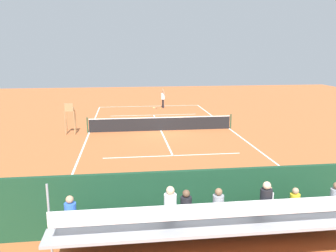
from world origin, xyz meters
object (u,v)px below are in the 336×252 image
Objects in this scene: bleacher_stand at (221,221)px; tennis_player at (163,98)px; tennis_racket at (154,108)px; tennis_net at (161,124)px; umpire_chair at (70,115)px; equipment_bag at (200,215)px; courtside_bench at (259,200)px; tennis_ball_near at (161,109)px.

tennis_player is (-1.20, -25.16, 0.05)m from bleacher_stand.
tennis_racket is at bearing -4.14° from tennis_player.
tennis_racket is at bearing -92.33° from tennis_net.
bleacher_stand is at bearing 112.50° from umpire_chair.
bleacher_stand is 16.33m from umpire_chair.
tennis_racket is (-0.49, -23.25, -0.16)m from equipment_bag.
umpire_chair is 3.97× the size of tennis_racket.
courtside_bench is at bearing -176.45° from equipment_bag.
umpire_chair is 2.38× the size of equipment_bag.
tennis_racket is (-0.35, -25.22, -0.95)m from bleacher_stand.
bleacher_stand reaches higher than umpire_chair.
courtside_bench is 2.11m from equipment_bag.
tennis_ball_near is at bearing 64.21° from tennis_player.
tennis_racket is at bearing -86.10° from courtside_bench.
equipment_bag is (-6.11, 13.12, -1.13)m from umpire_chair.
courtside_bench is 27.27× the size of tennis_ball_near.
equipment_bag is (2.07, 0.13, -0.38)m from courtside_bench.
tennis_player is (-1.34, -23.19, 0.84)m from equipment_bag.
tennis_player reaches higher than tennis_net.
bleacher_stand reaches higher than tennis_racket.
tennis_racket is (-6.60, -10.13, -1.30)m from umpire_chair.
courtside_bench is 23.08m from tennis_player.
equipment_bag is 0.47× the size of tennis_player.
tennis_net is at bearing 87.67° from tennis_racket.
bleacher_stand is 10.07× the size of equipment_bag.
bleacher_stand reaches higher than tennis_player.
tennis_player is 1.22m from tennis_ball_near.
bleacher_stand is 16.79× the size of tennis_racket.
tennis_ball_near is at bearing -92.61° from equipment_bag.
tennis_ball_near is (-0.94, -9.15, -0.47)m from tennis_net.
tennis_net is 13.42m from courtside_bench.
bleacher_stand is at bearing 89.20° from tennis_racket.
tennis_net is at bearing -90.40° from equipment_bag.
umpire_chair is 32.42× the size of tennis_ball_near.
bleacher_stand is 25.18m from tennis_player.
tennis_ball_near is (-1.03, -22.55, -0.15)m from equipment_bag.
tennis_ball_near is (-7.14, -9.43, -1.28)m from umpire_chair.
equipment_bag is (0.14, -1.96, -0.78)m from bleacher_stand.
bleacher_stand is 25.24m from tennis_racket.
equipment_bag is at bearing 114.96° from umpire_chair.
courtside_bench is at bearing 122.18° from umpire_chair.
equipment_bag is at bearing 89.60° from tennis_net.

